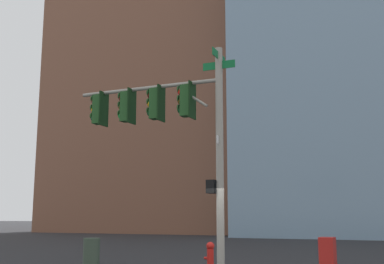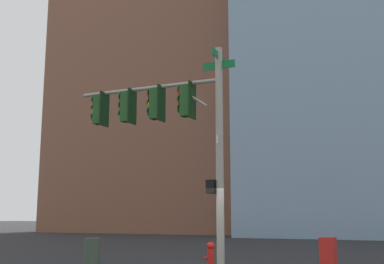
% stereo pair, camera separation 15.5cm
% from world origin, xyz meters
% --- Properties ---
extents(signal_pole_assembly, '(5.50, 1.10, 6.83)m').
position_xyz_m(signal_pole_assembly, '(1.77, -0.03, 4.67)').
color(signal_pole_assembly, '#9E998C').
rests_on(signal_pole_assembly, ground_plane).
extents(fire_hydrant, '(0.34, 0.26, 0.87)m').
position_xyz_m(fire_hydrant, '(0.84, -1.41, 0.47)').
color(fire_hydrant, red).
rests_on(fire_hydrant, ground_plane).
extents(litter_bin, '(0.56, 0.56, 0.95)m').
position_xyz_m(litter_bin, '(4.90, -0.78, 0.47)').
color(litter_bin, '#384738').
rests_on(litter_bin, ground_plane).
extents(newspaper_box, '(0.48, 0.59, 1.05)m').
position_xyz_m(newspaper_box, '(-2.76, -2.01, 0.53)').
color(newspaper_box, red).
rests_on(newspaper_box, ground_plane).
extents(building_brick_midblock, '(23.97, 18.86, 34.72)m').
position_xyz_m(building_brick_midblock, '(16.73, -35.70, 17.36)').
color(building_brick_midblock, brown).
rests_on(building_brick_midblock, ground_plane).
extents(building_brick_farside, '(22.84, 18.89, 40.01)m').
position_xyz_m(building_brick_farside, '(15.48, -53.96, 20.00)').
color(building_brick_farside, '#4C3328').
rests_on(building_brick_farside, ground_plane).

